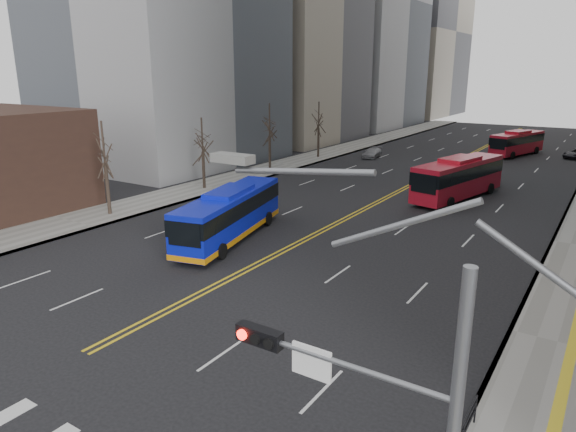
% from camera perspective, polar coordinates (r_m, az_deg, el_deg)
% --- Properties ---
extents(sidewalk_left, '(5.00, 130.00, 0.15)m').
position_cam_1_polar(sidewalk_left, '(61.92, -0.27, 5.72)').
color(sidewalk_left, gray).
rests_on(sidewalk_left, ground).
extents(centerline, '(0.55, 100.00, 0.01)m').
position_cam_1_polar(centerline, '(64.23, 17.28, 5.31)').
color(centerline, gold).
rests_on(centerline, ground).
extents(signal_mast, '(5.37, 0.37, 9.39)m').
position_cam_1_polar(signal_mast, '(10.55, 9.91, -20.05)').
color(signal_mast, gray).
rests_on(signal_mast, ground).
extents(street_trees, '(35.20, 47.20, 7.60)m').
position_cam_1_polar(street_trees, '(47.54, 2.25, 8.46)').
color(street_trees, '#2D231B').
rests_on(street_trees, ground).
extents(blue_bus, '(5.16, 12.04, 3.44)m').
position_cam_1_polar(blue_bus, '(34.57, -6.47, 0.34)').
color(blue_bus, '#0D1AC9').
rests_on(blue_bus, ground).
extents(red_bus_near, '(5.15, 12.01, 3.70)m').
position_cam_1_polar(red_bus_near, '(47.80, 18.44, 4.27)').
color(red_bus_near, '#B41325').
rests_on(red_bus_near, ground).
extents(red_bus_far, '(5.31, 10.67, 3.32)m').
position_cam_1_polar(red_bus_far, '(75.48, 24.11, 7.55)').
color(red_bus_far, '#B41325').
rests_on(red_bus_far, ground).
extents(car_white, '(2.99, 4.91, 1.53)m').
position_cam_1_polar(car_white, '(39.05, -5.91, 0.59)').
color(car_white, silver).
rests_on(car_white, ground).
extents(car_dark_mid, '(2.68, 4.13, 1.31)m').
position_cam_1_polar(car_dark_mid, '(55.63, 21.59, 4.04)').
color(car_dark_mid, black).
rests_on(car_dark_mid, ground).
extents(car_silver, '(2.28, 4.50, 1.25)m').
position_cam_1_polar(car_silver, '(68.42, 9.34, 6.95)').
color(car_silver, gray).
rests_on(car_silver, ground).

